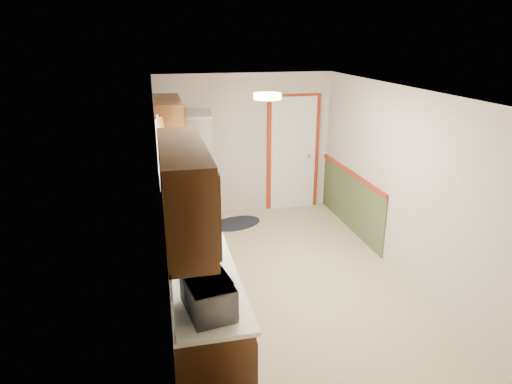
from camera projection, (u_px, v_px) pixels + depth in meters
name	position (u px, v px, depth m)	size (l,w,h in m)	color
room_shell	(287.00, 190.00, 5.53)	(3.20, 5.20, 2.52)	#C5B58B
kitchen_run	(188.00, 239.00, 5.13)	(0.63, 4.00, 2.20)	#331B0B
back_wall_trim	(305.00, 163.00, 7.88)	(1.12, 2.30, 2.08)	maroon
ceiling_fixture	(267.00, 96.00, 4.91)	(0.30, 0.30, 0.06)	#FFD88C
microwave	(209.00, 292.00, 3.51)	(0.50, 0.28, 0.34)	white
refrigerator	(189.00, 171.00, 7.29)	(0.83, 0.81, 1.86)	#B7B7BC
rug	(236.00, 223.00, 7.61)	(0.88, 0.56, 0.01)	black
cooktop	(183.00, 190.00, 6.31)	(0.46, 0.55, 0.02)	black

